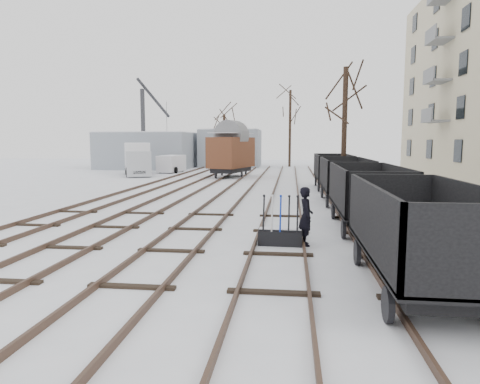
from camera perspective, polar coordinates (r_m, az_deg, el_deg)
The scene contains 17 objects.
ground at distance 12.29m, azimuth -9.16°, elevation -7.87°, with size 120.00×120.00×0.00m, color white.
tracks at distance 25.49m, azimuth -0.67°, elevation 0.01°, with size 13.90×52.00×0.16m.
shed_left at distance 50.16m, azimuth -12.17°, elevation 5.48°, with size 10.00×8.00×4.10m.
shed_right at distance 51.94m, azimuth -1.23°, elevation 5.89°, with size 7.00×6.00×4.50m.
ground_frame at distance 12.86m, azimuth 5.39°, elevation -5.85°, with size 1.32×0.47×1.49m.
worker at distance 12.84m, azimuth 8.78°, elevation -3.22°, with size 0.64×0.42×1.75m, color black.
freight_wagon_a at distance 9.67m, azimuth 22.89°, elevation -7.18°, with size 2.18×5.44×2.22m.
freight_wagon_b at distance 15.81m, azimuth 16.54°, elevation -1.64°, with size 2.18×5.44×2.22m.
freight_wagon_c at distance 22.10m, azimuth 13.79°, elevation 0.79°, with size 2.18×5.44×2.22m.
freight_wagon_d at distance 28.43m, azimuth 12.26°, elevation 2.14°, with size 2.18×5.44×2.22m.
box_van_wagon at distance 36.79m, azimuth -1.16°, elevation 5.42°, with size 3.94×5.48×3.77m.
lorry at distance 39.94m, azimuth -13.57°, elevation 4.36°, with size 3.68×6.75×2.93m.
panel_van at distance 42.88m, azimuth -9.12°, elevation 3.78°, with size 2.07×3.98×1.69m.
crane at distance 49.90m, azimuth -12.64°, elevation 6.13°, with size 2.57×5.96×9.99m.
tree_near at distance 26.02m, azimuth 13.73°, elevation 7.90°, with size 0.30×0.30×7.35m, color black.
tree_far_left at distance 49.85m, azimuth -2.11°, elevation 6.79°, with size 0.30×0.30×6.13m, color black.
tree_far_right at distance 52.14m, azimuth 6.68°, elevation 8.39°, with size 0.30×0.30×9.11m, color black.
Camera 1 is at (3.33, -11.41, 3.10)m, focal length 32.00 mm.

